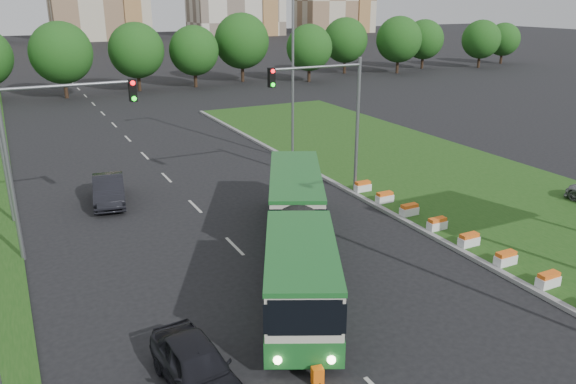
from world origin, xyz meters
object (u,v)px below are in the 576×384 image
car_left_near (197,367)px  car_left_far (109,190)px  traffic_mast_median (334,107)px  pedestrian (330,324)px  traffic_mast_left (46,140)px  shopping_trolley (317,376)px  articulated_bus (290,231)px

car_left_near → car_left_far: 17.77m
traffic_mast_median → car_left_far: traffic_mast_median is taller
pedestrian → car_left_far: bearing=-12.0°
traffic_mast_left → shopping_trolley: bearing=-66.4°
traffic_mast_left → car_left_far: bearing=60.8°
articulated_bus → car_left_far: (-5.64, 11.64, -0.82)m
car_left_near → pedestrian: bearing=-4.8°
articulated_bus → car_left_near: bearing=-109.3°
traffic_mast_median → pedestrian: size_ratio=4.37×
articulated_bus → car_left_far: articulated_bus is taller
traffic_mast_left → pedestrian: 14.71m
traffic_mast_left → articulated_bus: (8.85, -5.89, -3.74)m
traffic_mast_median → shopping_trolley: 17.94m
articulated_bus → shopping_trolley: bearing=-84.9°
traffic_mast_left → car_left_far: 8.01m
traffic_mast_left → car_left_near: (2.60, -12.01, -4.59)m
articulated_bus → pedestrian: articulated_bus is taller
articulated_bus → pedestrian: size_ratio=8.71×
articulated_bus → shopping_trolley: size_ratio=27.17×
traffic_mast_left → car_left_far: (3.21, 5.75, -4.56)m
shopping_trolley → traffic_mast_left: bearing=124.9°
car_left_far → car_left_near: bearing=-82.7°
traffic_mast_median → articulated_bus: bearing=-132.5°
traffic_mast_left → shopping_trolley: (5.90, -13.50, -5.06)m
articulated_bus → shopping_trolley: 8.27m
traffic_mast_median → articulated_bus: traffic_mast_median is taller
articulated_bus → pedestrian: bearing=-78.8°
traffic_mast_median → articulated_bus: 10.06m
traffic_mast_median → car_left_near: traffic_mast_median is taller
traffic_mast_median → traffic_mast_left: (-15.16, -1.00, 0.00)m
traffic_mast_median → traffic_mast_left: size_ratio=1.00×
car_left_near → articulated_bus: bearing=39.9°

